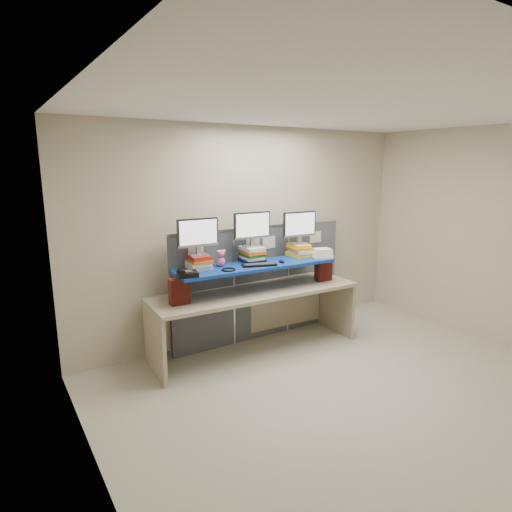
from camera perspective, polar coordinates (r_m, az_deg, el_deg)
room at (r=4.24m, az=14.08°, el=-0.60°), size 5.00×4.00×2.80m
cubicle_partition at (r=5.72m, az=0.70°, el=-3.47°), size 2.60×0.06×1.53m
desk at (r=5.31m, az=-0.00°, el=-6.22°), size 2.66×0.90×0.80m
brick_pier_left at (r=4.78m, az=-10.20°, el=-4.67°), size 0.22×0.13×0.29m
brick_pier_right at (r=5.73m, az=8.97°, el=-1.81°), size 0.22×0.13×0.29m
blue_board at (r=5.19m, az=-0.00°, el=-1.28°), size 2.04×0.61×0.04m
book_stack_left at (r=4.98m, az=-7.63°, el=-0.82°), size 0.28×0.32×0.16m
book_stack_center at (r=5.27m, az=-0.52°, el=0.22°), size 0.27×0.31×0.19m
book_stack_right at (r=5.64m, az=5.75°, el=0.78°), size 0.27×0.31×0.16m
monitor_left at (r=4.91m, az=-7.75°, el=2.87°), size 0.49×0.15×0.43m
monitor_center at (r=5.21m, az=-0.51°, el=3.87°), size 0.49×0.15×0.43m
monitor_right at (r=5.59m, az=5.82°, el=4.03°), size 0.49×0.15×0.43m
keyboard at (r=5.09m, az=0.45°, el=-1.18°), size 0.43×0.26×0.03m
mouse at (r=5.26m, az=3.45°, el=-0.73°), size 0.07×0.11×0.03m
desk_phone at (r=4.66m, az=-9.21°, el=-2.31°), size 0.25×0.23×0.09m
headset at (r=4.89m, az=-3.69°, el=-1.81°), size 0.20×0.20×0.02m
plush_toy at (r=5.06m, az=-4.68°, el=-0.25°), size 0.12×0.09×0.20m
binder_stack at (r=5.60m, az=8.81°, el=0.36°), size 0.29×0.26×0.12m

